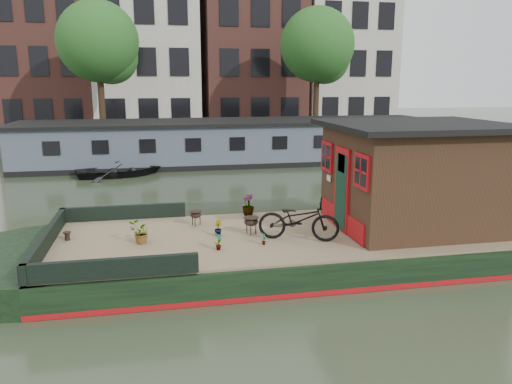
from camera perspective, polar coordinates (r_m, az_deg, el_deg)
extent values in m
plane|color=#2E3A25|center=(11.70, 7.57, -7.48)|extent=(120.00, 120.00, 0.00)
cube|color=black|center=(11.60, 7.61, -6.09)|extent=(12.00, 4.00, 0.60)
cylinder|color=black|center=(11.25, -22.96, -7.61)|extent=(4.00, 4.00, 0.60)
cube|color=#A00E13|center=(11.68, 7.58, -7.21)|extent=(12.02, 4.02, 0.10)
cube|color=#7F6B4F|center=(11.50, 7.66, -4.55)|extent=(11.80, 3.80, 0.05)
cube|color=black|center=(11.08, -22.79, -5.04)|extent=(0.12, 4.00, 0.35)
cube|color=black|center=(12.72, -14.88, -2.27)|extent=(3.00, 0.12, 0.35)
cube|color=black|center=(9.06, -16.20, -8.38)|extent=(3.00, 0.12, 0.35)
cube|color=black|center=(12.11, 17.72, 1.55)|extent=(3.50, 3.00, 2.30)
cube|color=black|center=(11.95, 18.10, 7.25)|extent=(4.00, 3.50, 0.12)
cube|color=#A00E13|center=(11.40, 9.80, 0.28)|extent=(0.06, 0.80, 1.90)
cube|color=black|center=(11.40, 9.70, 0.03)|extent=(0.04, 0.64, 1.70)
cube|color=#A00E13|center=(10.33, 12.01, 2.32)|extent=(0.06, 0.72, 0.72)
cube|color=#A00E13|center=(12.26, 8.14, 4.05)|extent=(0.06, 0.72, 0.72)
imported|color=black|center=(10.68, 4.89, -3.14)|extent=(1.83, 1.20, 0.91)
imported|color=brown|center=(10.12, -4.33, -5.67)|extent=(0.21, 0.23, 0.36)
imported|color=brown|center=(11.02, -4.39, -4.14)|extent=(0.18, 0.22, 0.36)
imported|color=#A64930|center=(10.74, -13.08, -4.55)|extent=(0.56, 0.54, 0.48)
imported|color=brown|center=(12.66, -0.91, -1.47)|extent=(0.42, 0.42, 0.54)
imported|color=#963C2C|center=(10.42, 0.89, -5.37)|extent=(0.15, 0.16, 0.26)
cylinder|color=black|center=(11.46, -20.76, -4.73)|extent=(0.16, 0.16, 0.19)
cylinder|color=black|center=(9.36, -19.16, -8.45)|extent=(0.17, 0.17, 0.19)
imported|color=black|center=(22.22, -15.34, 2.75)|extent=(4.03, 3.22, 0.75)
cube|color=#46515D|center=(24.83, -2.90, 5.63)|extent=(20.00, 4.00, 2.00)
cube|color=black|center=(24.72, -2.93, 8.05)|extent=(20.40, 4.40, 0.12)
cube|color=black|center=(24.95, -2.88, 3.63)|extent=(20.00, 4.05, 0.24)
cube|color=#47443F|center=(31.29, -4.68, 6.03)|extent=(60.00, 6.00, 0.90)
cube|color=brown|center=(38.65, -22.61, 16.86)|extent=(6.00, 8.00, 15.00)
cube|color=#B7B2A3|center=(38.11, -12.56, 18.70)|extent=(7.00, 8.00, 16.50)
cube|color=brown|center=(38.73, -0.78, 18.13)|extent=(7.00, 8.00, 15.50)
cube|color=#B7B2A3|center=(40.63, 9.48, 18.07)|extent=(6.50, 8.00, 16.00)
cylinder|color=#332316|center=(29.53, -17.22, 9.90)|extent=(0.36, 0.36, 4.00)
sphere|color=#1B4F1A|center=(29.58, -17.64, 16.09)|extent=(4.40, 4.40, 4.40)
sphere|color=#1B4F1A|center=(29.79, -16.29, 14.60)|extent=(3.00, 3.00, 3.00)
cylinder|color=#332316|center=(30.94, 6.87, 10.46)|extent=(0.36, 0.36, 4.00)
sphere|color=#1B4F1A|center=(30.99, 7.03, 16.38)|extent=(4.40, 4.40, 4.40)
sphere|color=#1B4F1A|center=(31.42, 7.88, 14.84)|extent=(3.00, 3.00, 3.00)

